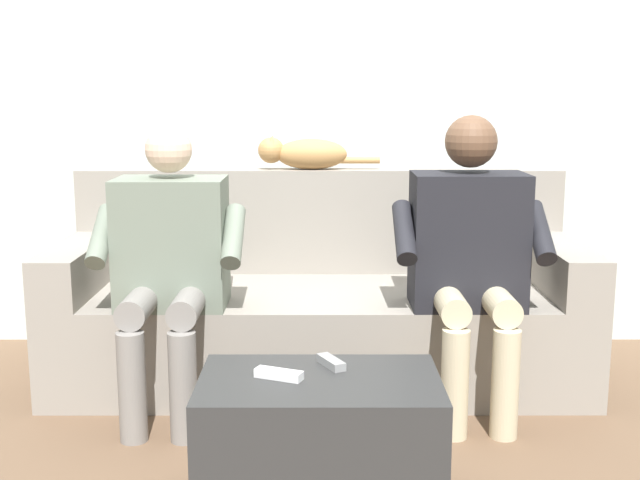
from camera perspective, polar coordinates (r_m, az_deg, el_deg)
The scene contains 9 objects.
ground_plane at distance 2.90m, azimuth 0.00°, elevation -14.42°, with size 8.00×8.00×0.00m, color brown.
back_wall at distance 3.88m, azimuth -0.01°, elevation 11.85°, with size 5.36×0.06×2.63m, color silver.
couch at distance 3.49m, azimuth -0.00°, elevation -5.09°, with size 2.21×0.82×0.88m.
coffee_table at distance 2.45m, azimuth 0.01°, elevation -14.24°, with size 0.71×0.44×0.40m.
person_left_seated at distance 3.09m, azimuth 10.67°, elevation -0.63°, with size 0.58×0.51×1.14m.
person_right_seated at distance 3.09m, azimuth -10.66°, elevation -1.04°, with size 0.57×0.55×1.10m.
cat_on_backrest at distance 3.66m, azimuth -1.12°, elevation 6.21°, with size 0.56×0.15×0.15m.
remote_white at distance 2.37m, azimuth -2.92°, elevation -9.54°, with size 0.14×0.04×0.03m, color white.
remote_gray at distance 2.47m, azimuth 0.83°, elevation -8.72°, with size 0.12×0.04×0.03m, color gray.
Camera 1 is at (0.00, 3.23, 1.23)m, focal length 44.84 mm.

